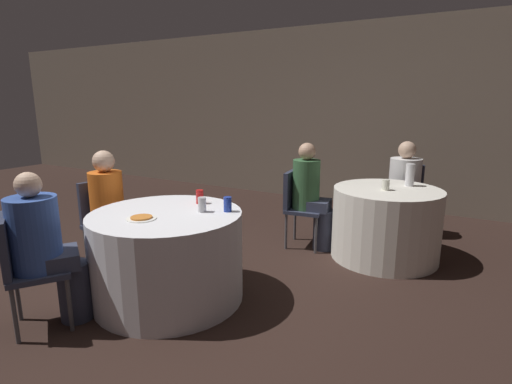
% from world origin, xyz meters
% --- Properties ---
extents(ground_plane, '(16.00, 16.00, 0.00)m').
position_xyz_m(ground_plane, '(0.00, 0.00, 0.00)').
color(ground_plane, black).
extents(wall_back, '(16.00, 0.06, 2.80)m').
position_xyz_m(wall_back, '(0.00, 4.03, 1.40)').
color(wall_back, '#7A6B5B').
rests_on(wall_back, ground_plane).
extents(table_near, '(1.24, 1.24, 0.75)m').
position_xyz_m(table_near, '(-0.10, 0.08, 0.37)').
color(table_near, silver).
rests_on(table_near, ground_plane).
extents(table_far, '(1.10, 1.10, 0.75)m').
position_xyz_m(table_far, '(1.28, 1.89, 0.37)').
color(table_far, white).
rests_on(table_far, ground_plane).
extents(chair_near_west, '(0.48, 0.47, 0.86)m').
position_xyz_m(chair_near_west, '(-1.11, 0.29, 0.52)').
color(chair_near_west, '#2D3347').
rests_on(chair_near_west, ground_plane).
extents(chair_near_southwest, '(0.55, 0.55, 0.86)m').
position_xyz_m(chair_near_southwest, '(-0.67, -0.79, 0.52)').
color(chair_near_southwest, '#2D3347').
rests_on(chair_near_southwest, ground_plane).
extents(chair_far_north, '(0.41, 0.41, 0.86)m').
position_xyz_m(chair_far_north, '(1.30, 2.85, 0.52)').
color(chair_far_north, '#2D3347').
rests_on(chair_far_north, ground_plane).
extents(chair_far_west, '(0.45, 0.45, 0.86)m').
position_xyz_m(chair_far_west, '(0.32, 1.78, 0.52)').
color(chair_far_west, '#2D3347').
rests_on(chair_far_west, ground_plane).
extents(person_white_shirt, '(0.37, 0.52, 1.16)m').
position_xyz_m(person_white_shirt, '(1.29, 2.70, 0.60)').
color(person_white_shirt, '#33384C').
rests_on(person_white_shirt, ground_plane).
extents(person_blue_shirt, '(0.45, 0.49, 1.16)m').
position_xyz_m(person_blue_shirt, '(-0.58, -0.65, 0.59)').
color(person_blue_shirt, '#33384C').
rests_on(person_blue_shirt, ground_plane).
extents(person_orange_shirt, '(0.49, 0.36, 1.18)m').
position_xyz_m(person_orange_shirt, '(-0.95, 0.25, 0.59)').
color(person_orange_shirt, '#282828').
rests_on(person_orange_shirt, ground_plane).
extents(person_green_jacket, '(0.49, 0.33, 1.19)m').
position_xyz_m(person_green_jacket, '(0.49, 1.80, 0.59)').
color(person_green_jacket, '#33384C').
rests_on(person_green_jacket, ground_plane).
extents(pizza_plate_near, '(0.23, 0.23, 0.02)m').
position_xyz_m(pizza_plate_near, '(-0.15, -0.14, 0.76)').
color(pizza_plate_near, white).
rests_on(pizza_plate_near, table_near).
extents(soda_can_blue, '(0.07, 0.07, 0.12)m').
position_xyz_m(soda_can_blue, '(0.31, 0.36, 0.81)').
color(soda_can_blue, '#1E38A5').
rests_on(soda_can_blue, table_near).
extents(soda_can_red, '(0.07, 0.07, 0.12)m').
position_xyz_m(soda_can_red, '(-0.04, 0.45, 0.81)').
color(soda_can_red, red).
rests_on(soda_can_red, table_near).
extents(soda_can_silver, '(0.07, 0.07, 0.12)m').
position_xyz_m(soda_can_silver, '(0.14, 0.24, 0.81)').
color(soda_can_silver, silver).
rests_on(soda_can_silver, table_near).
extents(bottle_far, '(0.09, 0.09, 0.24)m').
position_xyz_m(bottle_far, '(1.44, 2.15, 0.87)').
color(bottle_far, white).
rests_on(bottle_far, table_far).
extents(cup_far, '(0.07, 0.07, 0.11)m').
position_xyz_m(cup_far, '(1.27, 1.81, 0.80)').
color(cup_far, silver).
rests_on(cup_far, table_far).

